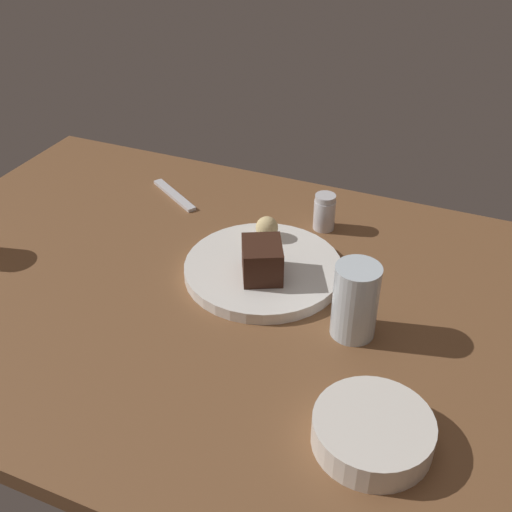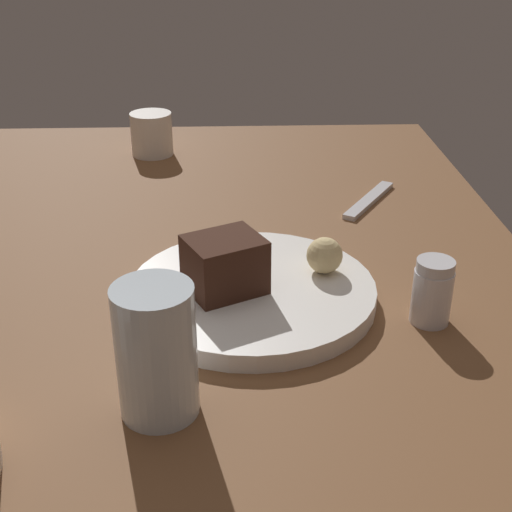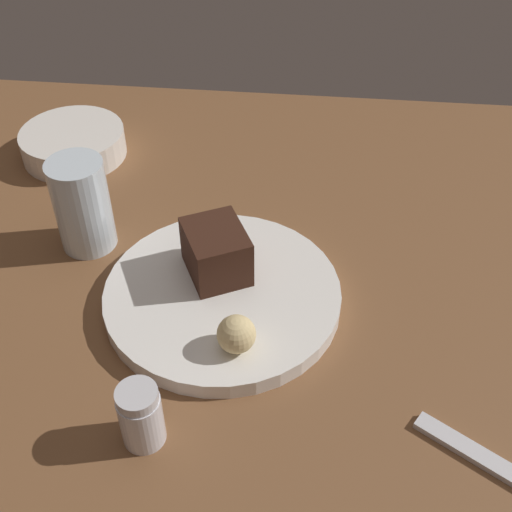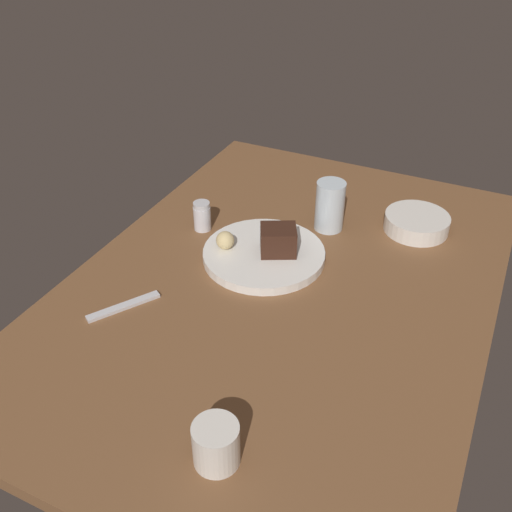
# 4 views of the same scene
# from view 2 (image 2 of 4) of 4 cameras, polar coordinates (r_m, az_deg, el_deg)

# --- Properties ---
(dining_table) EXTENTS (1.20, 0.84, 0.03)m
(dining_table) POSITION_cam_2_polar(r_m,az_deg,el_deg) (0.84, -5.36, -2.30)
(dining_table) COLOR brown
(dining_table) RESTS_ON ground
(dessert_plate) EXTENTS (0.27, 0.27, 0.02)m
(dessert_plate) POSITION_cam_2_polar(r_m,az_deg,el_deg) (0.77, -0.31, -2.97)
(dessert_plate) COLOR white
(dessert_plate) RESTS_ON dining_table
(chocolate_cake_slice) EXTENTS (0.09, 0.10, 0.06)m
(chocolate_cake_slice) POSITION_cam_2_polar(r_m,az_deg,el_deg) (0.74, -2.56, -0.70)
(chocolate_cake_slice) COLOR #381E14
(chocolate_cake_slice) RESTS_ON dessert_plate
(bread_roll) EXTENTS (0.04, 0.04, 0.04)m
(bread_roll) POSITION_cam_2_polar(r_m,az_deg,el_deg) (0.78, 5.59, 0.06)
(bread_roll) COLOR #DBC184
(bread_roll) RESTS_ON dessert_plate
(salt_shaker) EXTENTS (0.04, 0.04, 0.07)m
(salt_shaker) POSITION_cam_2_polar(r_m,az_deg,el_deg) (0.74, 14.12, -2.84)
(salt_shaker) COLOR silver
(salt_shaker) RESTS_ON dining_table
(water_glass) EXTENTS (0.07, 0.07, 0.12)m
(water_glass) POSITION_cam_2_polar(r_m,az_deg,el_deg) (0.59, -8.10, -7.70)
(water_glass) COLOR silver
(water_glass) RESTS_ON dining_table
(coffee_cup) EXTENTS (0.07, 0.07, 0.07)m
(coffee_cup) POSITION_cam_2_polar(r_m,az_deg,el_deg) (1.23, -8.47, 9.77)
(coffee_cup) COLOR silver
(coffee_cup) RESTS_ON dining_table
(dessert_spoon) EXTENTS (0.14, 0.10, 0.01)m
(dessert_spoon) POSITION_cam_2_polar(r_m,az_deg,el_deg) (1.04, 9.16, 4.51)
(dessert_spoon) COLOR silver
(dessert_spoon) RESTS_ON dining_table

